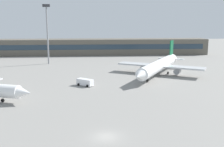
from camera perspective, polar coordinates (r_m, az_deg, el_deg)
ground_plane at (r=84.77m, az=-2.61°, el=-2.03°), size 400.00×400.00×0.00m
terminal_building at (r=155.00m, az=-3.37°, el=5.68°), size 127.34×12.13×9.00m
airplane_mid at (r=98.00m, az=10.00°, el=1.67°), size 29.92×41.10×11.29m
service_van_white at (r=81.30m, az=-5.77°, el=-1.84°), size 5.34×4.75×2.08m
floodlight_tower_east at (r=124.32m, az=-13.61°, el=8.99°), size 3.20×0.80×26.43m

